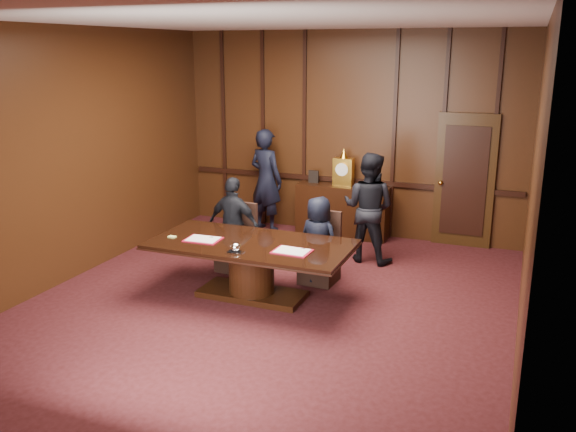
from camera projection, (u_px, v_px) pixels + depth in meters
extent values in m
plane|color=#330E0E|center=(268.00, 305.00, 7.84)|extent=(7.00, 7.00, 0.00)
plane|color=silver|center=(266.00, 20.00, 6.92)|extent=(7.00, 7.00, 0.00)
cube|color=black|center=(348.00, 135.00, 10.51)|extent=(6.00, 0.04, 3.50)
cube|color=black|center=(66.00, 262.00, 4.24)|extent=(6.00, 0.04, 3.50)
cube|color=black|center=(69.00, 156.00, 8.45)|extent=(0.04, 7.00, 3.50)
cube|color=black|center=(532.00, 192.00, 6.31)|extent=(0.04, 7.00, 3.50)
cube|color=black|center=(347.00, 180.00, 10.70)|extent=(5.90, 0.05, 0.08)
cube|color=black|center=(465.00, 181.00, 9.94)|extent=(0.95, 0.06, 2.20)
sphere|color=gold|center=(441.00, 183.00, 10.02)|extent=(0.08, 0.08, 0.08)
cube|color=black|center=(342.00, 211.00, 10.64)|extent=(1.60, 0.45, 0.90)
cube|color=black|center=(305.00, 229.00, 11.01)|extent=(0.12, 0.40, 0.06)
cube|color=black|center=(381.00, 238.00, 10.51)|extent=(0.12, 0.40, 0.06)
cube|color=gold|center=(343.00, 172.00, 10.46)|extent=(0.34, 0.18, 0.48)
cylinder|color=white|center=(342.00, 169.00, 10.36)|extent=(0.22, 0.03, 0.22)
cone|color=gold|center=(344.00, 153.00, 10.38)|extent=(0.14, 0.14, 0.16)
cube|color=black|center=(314.00, 177.00, 10.71)|extent=(0.18, 0.04, 0.22)
cube|color=red|center=(372.00, 184.00, 10.35)|extent=(0.22, 0.12, 0.12)
cube|color=black|center=(252.00, 294.00, 8.09)|extent=(1.40, 0.60, 0.08)
cylinder|color=black|center=(251.00, 269.00, 7.99)|extent=(0.60, 0.60, 0.62)
cube|color=black|center=(251.00, 246.00, 7.91)|extent=(2.62, 1.32, 0.02)
cube|color=black|center=(251.00, 244.00, 7.90)|extent=(2.60, 1.30, 0.06)
cube|color=maroon|center=(203.00, 240.00, 7.99)|extent=(0.48, 0.36, 0.01)
cube|color=white|center=(203.00, 239.00, 7.99)|extent=(0.42, 0.30, 0.01)
cube|color=maroon|center=(292.00, 251.00, 7.52)|extent=(0.47, 0.34, 0.01)
cube|color=white|center=(292.00, 251.00, 7.52)|extent=(0.41, 0.29, 0.01)
cube|color=white|center=(235.00, 252.00, 7.49)|extent=(0.20, 0.14, 0.01)
ellipsoid|color=white|center=(235.00, 248.00, 7.48)|extent=(0.13, 0.13, 0.10)
cube|color=#EDF075|center=(172.00, 237.00, 8.10)|extent=(0.10, 0.08, 0.01)
cube|color=black|center=(236.00, 255.00, 9.03)|extent=(0.52, 0.52, 0.46)
cube|color=black|center=(243.00, 220.00, 9.08)|extent=(0.48, 0.11, 0.55)
cylinder|color=black|center=(218.00, 265.00, 8.95)|extent=(0.04, 0.04, 0.23)
cylinder|color=black|center=(254.00, 260.00, 9.17)|extent=(0.04, 0.04, 0.23)
cube|color=black|center=(319.00, 266.00, 8.57)|extent=(0.51, 0.51, 0.46)
cube|color=black|center=(325.00, 229.00, 8.62)|extent=(0.48, 0.09, 0.55)
cylinder|color=black|center=(301.00, 277.00, 8.49)|extent=(0.04, 0.04, 0.23)
cylinder|color=black|center=(337.00, 271.00, 8.70)|extent=(0.04, 0.04, 0.23)
imported|color=black|center=(234.00, 225.00, 8.86)|extent=(0.86, 0.42, 1.41)
imported|color=black|center=(318.00, 241.00, 8.42)|extent=(0.68, 0.53, 1.24)
imported|color=black|center=(266.00, 180.00, 10.87)|extent=(0.77, 0.61, 1.84)
imported|color=black|center=(369.00, 208.00, 9.27)|extent=(0.90, 0.74, 1.69)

